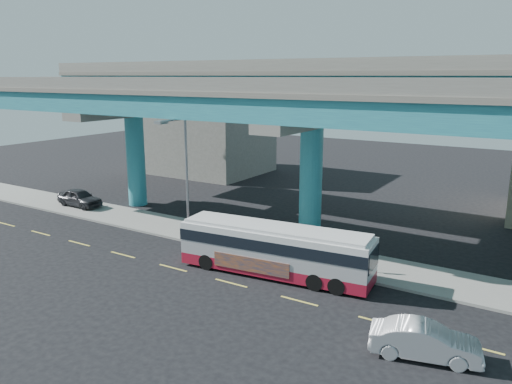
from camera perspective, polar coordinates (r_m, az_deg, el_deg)
The scene contains 10 objects.
ground at distance 26.82m, azimuth -2.49°, elevation -10.15°, with size 120.00×120.00×0.00m, color black.
sidewalk at distance 31.15m, azimuth 3.28°, elevation -6.61°, with size 70.00×4.00×0.15m, color gray.
lane_markings at distance 26.59m, azimuth -2.86°, elevation -10.35°, with size 58.00×0.12×0.01m.
viaduct at distance 32.56m, azimuth 6.60°, elevation 10.50°, with size 52.00×12.40×11.70m.
building_concrete at distance 56.14m, azimuth -5.55°, elevation 6.88°, with size 12.00×10.00×9.00m, color gray.
transit_bus at distance 27.13m, azimuth 2.19°, elevation -6.45°, with size 10.89×3.41×2.75m.
sedan at distance 20.99m, azimuth 18.75°, elevation -15.83°, with size 4.39×2.41×1.37m, color silver.
parked_car at distance 43.28m, azimuth -19.51°, elevation -0.61°, with size 4.19×1.75×1.42m, color #29292E.
street_lamp at distance 31.69m, azimuth -8.62°, elevation 3.48°, with size 0.50×2.60×8.04m.
stop_sign at distance 27.79m, azimuth 9.59°, elevation -5.62°, with size 0.58×0.40×2.25m.
Camera 1 is at (14.01, -20.25, 10.62)m, focal length 35.00 mm.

